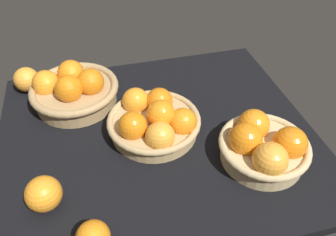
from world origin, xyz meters
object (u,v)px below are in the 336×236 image
object	(u,v)px
basket_near_right	(264,146)
loose_orange_back_gap	(44,194)
loose_orange_side_gap	(27,80)
basket_far_left	(73,89)
basket_center	(154,120)

from	to	relation	value
basket_near_right	loose_orange_back_gap	bearing A→B (deg)	-179.46
loose_orange_back_gap	loose_orange_side_gap	bearing A→B (deg)	97.81
basket_far_left	basket_center	distance (cm)	27.22
loose_orange_back_gap	loose_orange_side_gap	world-z (taller)	loose_orange_back_gap
basket_center	loose_orange_back_gap	bearing A→B (deg)	-149.37
loose_orange_back_gap	basket_far_left	bearing A→B (deg)	77.41
basket_near_right	basket_center	xyz separation A→B (cm)	(-23.49, 16.06, -0.59)
basket_near_right	basket_center	size ratio (longest dim) A/B	0.89
loose_orange_side_gap	loose_orange_back_gap	bearing A→B (deg)	-82.19
basket_near_right	loose_orange_back_gap	size ratio (longest dim) A/B	2.82
basket_far_left	loose_orange_side_gap	distance (cm)	17.07
basket_center	loose_orange_back_gap	xyz separation A→B (cm)	(-27.95, -16.55, -0.13)
basket_near_right	loose_orange_back_gap	xyz separation A→B (cm)	(-51.44, -0.49, -0.72)
basket_near_right	loose_orange_back_gap	distance (cm)	51.45
loose_orange_back_gap	loose_orange_side_gap	size ratio (longest dim) A/B	1.02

